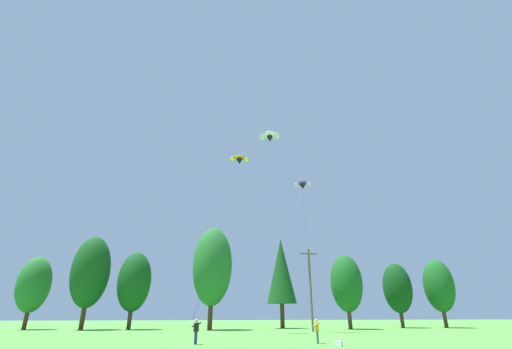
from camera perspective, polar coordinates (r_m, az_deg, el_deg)
name	(u,v)px	position (r m, az deg, el deg)	size (l,w,h in m)	color
treeline_tree_a	(34,284)	(60.44, -32.85, -15.02)	(4.43, 4.43, 9.74)	#472D19
treeline_tree_b	(91,272)	(55.78, -25.67, -14.26)	(5.17, 5.17, 12.49)	#472D19
treeline_tree_c	(134,282)	(54.46, -19.47, -16.35)	(4.61, 4.61, 10.39)	#472D19
treeline_tree_d	(212,266)	(50.99, -7.21, -14.76)	(5.51, 5.51, 13.75)	#472D19
treeline_tree_e	(281,270)	(56.39, 4.18, -15.54)	(4.52, 4.52, 13.29)	#472D19
treeline_tree_f	(346,283)	(54.59, 14.72, -16.96)	(4.56, 4.56, 10.23)	#472D19
treeline_tree_g	(397,288)	(62.05, 22.34, -16.97)	(4.40, 4.40, 9.61)	#472D19
treeline_tree_h	(439,286)	(64.89, 27.97, -15.90)	(4.57, 4.57, 10.25)	#472D19
utility_pole	(311,286)	(46.46, 9.00, -17.82)	(2.20, 0.26, 9.94)	brown
kite_flyer_near	(196,329)	(27.79, -9.86, -23.89)	(0.71, 0.73, 1.69)	navy
kite_flyer_mid	(317,329)	(28.51, 10.06, -23.83)	(0.70, 0.72, 1.69)	#4C4C51
parafoil_kite_high_white	(270,137)	(49.29, 2.28, 6.27)	(10.03, 15.74, 24.61)	white
parafoil_kite_mid_purple	(303,185)	(48.32, 7.72, -1.71)	(5.57, 16.94, 17.69)	purple
parafoil_kite_far_orange	(239,159)	(46.05, -2.75, 2.51)	(5.66, 14.41, 20.12)	orange
picnic_cooler	(338,343)	(26.75, 13.47, -25.51)	(0.52, 0.36, 0.34)	white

